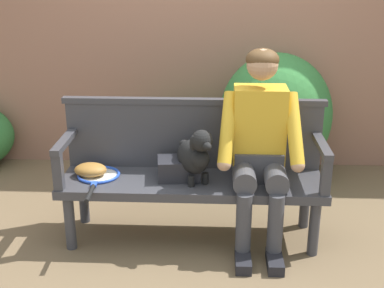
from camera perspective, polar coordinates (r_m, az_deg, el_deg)
The scene contains 13 objects.
ground_plane at distance 3.68m, azimuth 0.00°, elevation -10.15°, with size 40.00×40.00×0.00m, color brown.
brick_garden_fence at distance 4.74m, azimuth 0.90°, elevation 14.08°, with size 8.00×0.30×2.72m, color #936651.
hedge_bush_far_left at distance 4.56m, azimuth 9.16°, elevation 3.12°, with size 0.97×0.88×1.09m, color #337538.
hedge_bush_far_right at distance 4.61m, azimuth -0.92°, elevation 0.62°, with size 0.98×0.88×0.64m, color #1E5B23.
garden_bench at distance 3.51m, azimuth 0.00°, elevation -4.73°, with size 1.76×0.49×0.44m.
bench_backrest at distance 3.59m, azimuth 0.16°, elevation 1.24°, with size 1.80×0.06×0.50m.
bench_armrest_left_end at distance 3.47m, azimuth -14.10°, elevation -1.03°, with size 0.06×0.49×0.28m.
bench_armrest_right_end at distance 3.39m, azimuth 14.28°, elevation -1.51°, with size 0.06×0.49×0.28m.
person_seated at distance 3.38m, azimuth 7.46°, elevation 0.20°, with size 0.56×0.65×1.31m.
dog_on_bench at distance 3.36m, azimuth 0.34°, elevation -1.19°, with size 0.30×0.38×0.39m.
tennis_racket at distance 3.56m, azimuth -10.32°, elevation -3.52°, with size 0.30×0.57×0.03m.
baseball_glove at distance 3.58m, azimuth -11.12°, elevation -2.81°, with size 0.22×0.17×0.09m, color #9E6B2D.
sports_bag at distance 3.47m, azimuth -1.46°, elevation -2.70°, with size 0.28×0.20×0.14m, color #232328.
Camera 1 is at (0.15, -3.18, 1.85)m, focal length 48.40 mm.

